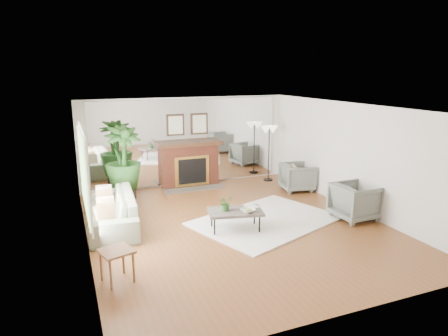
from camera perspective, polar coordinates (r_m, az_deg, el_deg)
name	(u,v)px	position (r m, az deg, el deg)	size (l,w,h in m)	color
ground	(236,225)	(8.62, 1.71, -8.18)	(7.00, 7.00, 0.00)	brown
wall_left	(84,183)	(7.58, -19.42, -2.08)	(0.02, 7.00, 2.50)	silver
wall_right	(353,157)	(9.80, 18.00, 1.48)	(0.02, 7.00, 2.50)	silver
wall_back	(187,142)	(11.45, -5.27, 3.78)	(6.00, 0.02, 2.50)	silver
mirror_panel	(187,142)	(11.43, -5.24, 3.76)	(5.40, 0.04, 2.40)	silver
window_panel	(84,173)	(7.95, -19.41, -0.63)	(0.04, 2.40, 1.50)	#B2E09E
fireplace	(190,163)	(11.35, -4.87, 0.66)	(1.85, 0.83, 2.05)	brown
area_rug	(266,220)	(8.89, 5.98, -7.44)	(2.99, 2.13, 0.03)	white
coffee_table	(235,212)	(8.21, 1.62, -6.31)	(1.22, 0.88, 0.44)	#5E554A
sofa	(112,210)	(8.80, -15.77, -5.81)	(2.40, 0.94, 0.70)	slate
armchair_back	(297,177)	(11.14, 10.42, -1.27)	(0.81, 0.83, 0.76)	slate
armchair_front	(355,201)	(9.31, 18.20, -4.54)	(0.87, 0.89, 0.81)	slate
side_table	(116,255)	(6.51, -15.12, -11.92)	(0.58, 0.58, 0.53)	#9C623E
potted_ficus	(123,160)	(10.36, -14.19, 1.07)	(1.12, 1.12, 1.91)	black
floor_lamp	(269,134)	(11.83, 6.49, 4.84)	(0.54, 0.30, 1.65)	black
tabletop_plant	(226,203)	(8.14, 0.22, -5.02)	(0.29, 0.25, 0.32)	#2D551F
fruit_bowl	(248,211)	(8.09, 3.45, -6.08)	(0.28, 0.28, 0.07)	#9C623E
book	(248,208)	(8.33, 3.45, -5.67)	(0.21, 0.29, 0.02)	#9C623E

